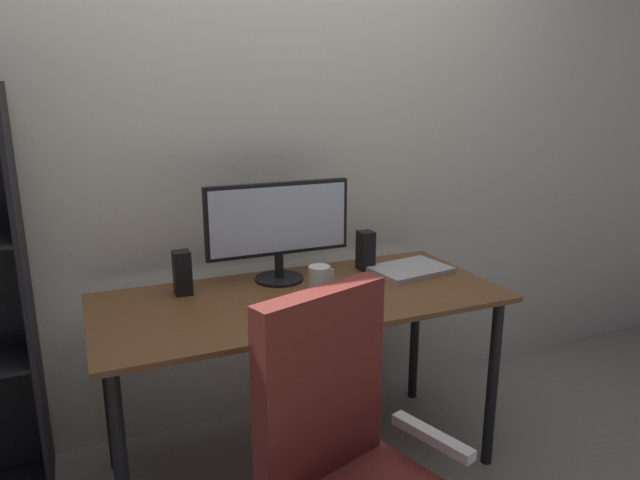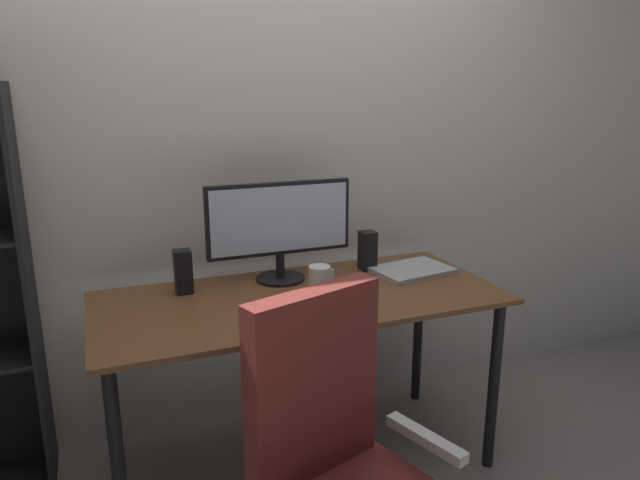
# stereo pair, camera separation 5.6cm
# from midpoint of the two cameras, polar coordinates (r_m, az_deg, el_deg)

# --- Properties ---
(ground_plane) EXTENTS (12.00, 12.00, 0.00)m
(ground_plane) POSITION_cam_midpoint_polar(r_m,az_deg,el_deg) (2.56, -2.41, -21.22)
(ground_plane) COLOR gray
(back_wall) EXTENTS (6.40, 0.10, 2.60)m
(back_wall) POSITION_cam_midpoint_polar(r_m,az_deg,el_deg) (2.57, -6.92, 10.11)
(back_wall) COLOR silver
(back_wall) RESTS_ON ground
(desk) EXTENTS (1.53, 0.69, 0.74)m
(desk) POSITION_cam_midpoint_polar(r_m,az_deg,el_deg) (2.24, -2.59, -7.59)
(desk) COLOR brown
(desk) RESTS_ON ground
(monitor) EXTENTS (0.60, 0.20, 0.41)m
(monitor) POSITION_cam_midpoint_polar(r_m,az_deg,el_deg) (2.32, -4.81, 1.55)
(monitor) COLOR black
(monitor) RESTS_ON desk
(keyboard) EXTENTS (0.29, 0.12, 0.02)m
(keyboard) POSITION_cam_midpoint_polar(r_m,az_deg,el_deg) (2.05, -2.54, -6.94)
(keyboard) COLOR #B7BABC
(keyboard) RESTS_ON desk
(mouse) EXTENTS (0.08, 0.11, 0.03)m
(mouse) POSITION_cam_midpoint_polar(r_m,az_deg,el_deg) (2.12, 2.41, -5.95)
(mouse) COLOR black
(mouse) RESTS_ON desk
(coffee_mug) EXTENTS (0.10, 0.09, 0.10)m
(coffee_mug) POSITION_cam_midpoint_polar(r_m,az_deg,el_deg) (2.23, -0.76, -3.86)
(coffee_mug) COLOR white
(coffee_mug) RESTS_ON desk
(laptop) EXTENTS (0.35, 0.27, 0.02)m
(laptop) POSITION_cam_midpoint_polar(r_m,az_deg,el_deg) (2.50, 8.23, -2.90)
(laptop) COLOR #B7BABC
(laptop) RESTS_ON desk
(speaker_left) EXTENTS (0.06, 0.07, 0.17)m
(speaker_left) POSITION_cam_midpoint_polar(r_m,az_deg,el_deg) (2.27, -14.13, -3.16)
(speaker_left) COLOR black
(speaker_left) RESTS_ON desk
(speaker_right) EXTENTS (0.06, 0.07, 0.17)m
(speaker_right) POSITION_cam_midpoint_polar(r_m,az_deg,el_deg) (2.50, 3.88, -1.03)
(speaker_right) COLOR black
(speaker_right) RESTS_ON desk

